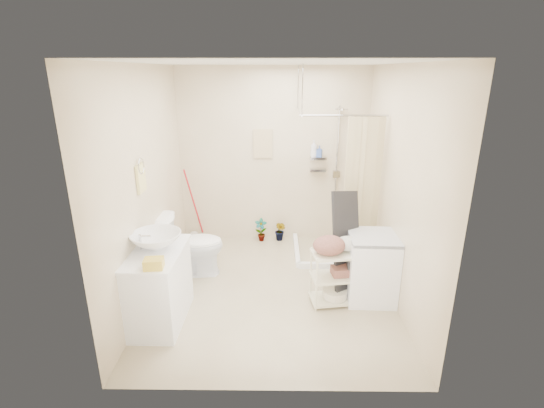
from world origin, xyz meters
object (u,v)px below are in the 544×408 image
Objects in this scene: vanity at (160,286)px; washing_machine at (371,267)px; laundry_rack at (336,273)px; toilet at (191,245)px.

vanity is 1.16× the size of washing_machine.
laundry_rack is at bearing 11.85° from vanity.
toilet reaches higher than laundry_rack.
vanity reaches higher than laundry_rack.
laundry_rack is (1.88, 0.36, -0.02)m from vanity.
vanity is 1.21× the size of laundry_rack.
laundry_rack is at bearing -162.83° from washing_machine.
vanity is at bearing 168.20° from toilet.
washing_machine is (2.30, 0.47, -0.01)m from vanity.
toilet is at bearing 151.09° from laundry_rack.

